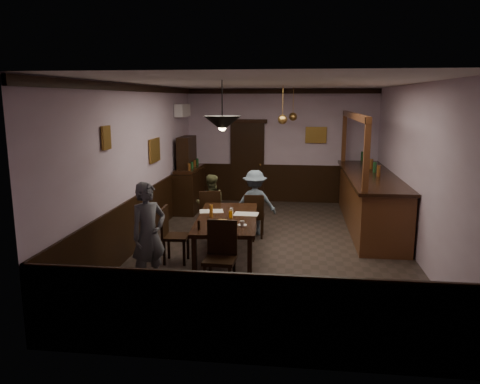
% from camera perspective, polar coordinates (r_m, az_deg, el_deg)
% --- Properties ---
extents(room, '(5.01, 8.01, 3.01)m').
position_cam_1_polar(room, '(8.52, 4.07, 2.95)').
color(room, '#2D2621').
rests_on(room, ground).
extents(dining_table, '(1.16, 2.27, 0.75)m').
position_cam_1_polar(dining_table, '(8.01, -1.60, -3.51)').
color(dining_table, black).
rests_on(dining_table, ground).
extents(chair_far_left, '(0.50, 0.50, 0.96)m').
position_cam_1_polar(chair_far_left, '(9.31, -3.69, -2.40)').
color(chair_far_left, black).
rests_on(chair_far_left, ground).
extents(chair_far_right, '(0.40, 0.40, 0.89)m').
position_cam_1_polar(chair_far_right, '(9.27, 1.75, -2.70)').
color(chair_far_right, black).
rests_on(chair_far_right, ground).
extents(chair_near, '(0.45, 0.45, 1.02)m').
position_cam_1_polar(chair_near, '(6.79, -2.35, -7.41)').
color(chair_near, black).
rests_on(chair_near, ground).
extents(chair_side, '(0.43, 0.43, 0.96)m').
position_cam_1_polar(chair_side, '(7.99, -8.39, -4.86)').
color(chair_side, black).
rests_on(chair_side, ground).
extents(person_standing, '(0.65, 0.68, 1.57)m').
position_cam_1_polar(person_standing, '(6.95, -11.08, -5.19)').
color(person_standing, '#575A64').
rests_on(person_standing, ground).
extents(person_seated_left, '(0.68, 0.58, 1.23)m').
position_cam_1_polar(person_seated_left, '(9.57, -3.59, -1.50)').
color(person_seated_left, brown).
rests_on(person_seated_left, ground).
extents(person_seated_right, '(0.90, 0.58, 1.32)m').
position_cam_1_polar(person_seated_right, '(9.50, 1.81, -1.29)').
color(person_seated_right, slate).
rests_on(person_seated_right, ground).
extents(newspaper_left, '(0.47, 0.38, 0.01)m').
position_cam_1_polar(newspaper_left, '(8.39, -3.50, -2.35)').
color(newspaper_left, silver).
rests_on(newspaper_left, dining_table).
extents(newspaper_right, '(0.43, 0.31, 0.01)m').
position_cam_1_polar(newspaper_right, '(8.17, 0.76, -2.70)').
color(newspaper_right, silver).
rests_on(newspaper_right, dining_table).
extents(napkin, '(0.16, 0.16, 0.00)m').
position_cam_1_polar(napkin, '(7.77, -2.19, -3.47)').
color(napkin, '#DDAA51').
rests_on(napkin, dining_table).
extents(saucer, '(0.15, 0.15, 0.01)m').
position_cam_1_polar(saucer, '(7.46, 0.29, -4.05)').
color(saucer, white).
rests_on(saucer, dining_table).
extents(coffee_cup, '(0.09, 0.09, 0.07)m').
position_cam_1_polar(coffee_cup, '(7.41, 0.26, -3.83)').
color(coffee_cup, white).
rests_on(coffee_cup, saucer).
extents(pastry_plate, '(0.22, 0.22, 0.01)m').
position_cam_1_polar(pastry_plate, '(7.45, -2.42, -4.07)').
color(pastry_plate, white).
rests_on(pastry_plate, dining_table).
extents(pastry_ring_a, '(0.13, 0.13, 0.04)m').
position_cam_1_polar(pastry_ring_a, '(7.48, -2.41, -3.79)').
color(pastry_ring_a, '#C68C47').
rests_on(pastry_ring_a, pastry_plate).
extents(pastry_ring_b, '(0.13, 0.13, 0.04)m').
position_cam_1_polar(pastry_ring_b, '(7.46, -1.86, -3.83)').
color(pastry_ring_b, '#C68C47').
rests_on(pastry_ring_b, pastry_plate).
extents(soda_can, '(0.07, 0.07, 0.12)m').
position_cam_1_polar(soda_can, '(7.92, -1.15, -2.74)').
color(soda_can, '#FFA515').
rests_on(soda_can, dining_table).
extents(beer_glass, '(0.06, 0.06, 0.20)m').
position_cam_1_polar(beer_glass, '(8.02, -3.53, -2.29)').
color(beer_glass, '#BF721E').
rests_on(beer_glass, dining_table).
extents(water_glass, '(0.06, 0.06, 0.15)m').
position_cam_1_polar(water_glass, '(7.99, -1.06, -2.51)').
color(water_glass, silver).
rests_on(water_glass, dining_table).
extents(pepper_mill, '(0.04, 0.04, 0.14)m').
position_cam_1_polar(pepper_mill, '(7.26, -5.03, -4.01)').
color(pepper_mill, black).
rests_on(pepper_mill, dining_table).
extents(sideboard, '(0.49, 1.39, 1.83)m').
position_cam_1_polar(sideboard, '(11.59, -6.25, 1.32)').
color(sideboard, black).
rests_on(sideboard, ground).
extents(bar_counter, '(1.01, 4.35, 2.44)m').
position_cam_1_polar(bar_counter, '(10.43, 15.50, -0.82)').
color(bar_counter, '#522D16').
rests_on(bar_counter, ground).
extents(door_back, '(0.90, 0.06, 2.10)m').
position_cam_1_polar(door_back, '(12.55, 0.89, 3.61)').
color(door_back, black).
rests_on(door_back, ground).
extents(ac_unit, '(0.20, 0.85, 0.30)m').
position_cam_1_polar(ac_unit, '(11.66, -7.01, 9.85)').
color(ac_unit, white).
rests_on(ac_unit, ground).
extents(picture_left_small, '(0.04, 0.28, 0.36)m').
position_cam_1_polar(picture_left_small, '(7.43, -16.00, 6.37)').
color(picture_left_small, olive).
rests_on(picture_left_small, ground).
extents(picture_left_large, '(0.04, 0.62, 0.48)m').
position_cam_1_polar(picture_left_large, '(9.71, -10.36, 5.03)').
color(picture_left_large, olive).
rests_on(picture_left_large, ground).
extents(picture_back, '(0.55, 0.04, 0.42)m').
position_cam_1_polar(picture_back, '(12.42, 9.25, 6.87)').
color(picture_back, olive).
rests_on(picture_back, ground).
extents(pendant_iron, '(0.56, 0.56, 0.74)m').
position_cam_1_polar(pendant_iron, '(6.95, -2.17, 8.35)').
color(pendant_iron, black).
rests_on(pendant_iron, ground).
extents(pendant_brass_mid, '(0.20, 0.20, 0.81)m').
position_cam_1_polar(pendant_brass_mid, '(10.03, 5.20, 8.78)').
color(pendant_brass_mid, '#BF8C3F').
rests_on(pendant_brass_mid, ground).
extents(pendant_brass_far, '(0.20, 0.20, 0.81)m').
position_cam_1_polar(pendant_brass_far, '(11.60, 6.47, 9.10)').
color(pendant_brass_far, '#BF8C3F').
rests_on(pendant_brass_far, ground).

